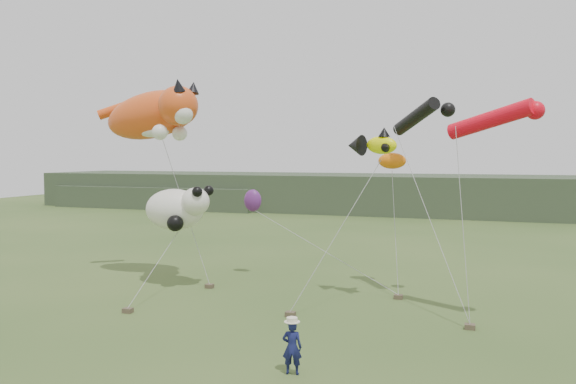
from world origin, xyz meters
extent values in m
plane|color=#385123|center=(0.00, 0.00, 0.00)|extent=(120.00, 120.00, 0.00)
cube|color=#2D3D28|center=(0.00, 45.00, 2.00)|extent=(90.00, 12.00, 4.00)
cube|color=#2D3D28|center=(-30.00, 42.00, 1.25)|extent=(25.00, 8.00, 2.50)
imported|color=#13184A|center=(0.67, -1.78, 0.76)|extent=(0.61, 0.46, 1.51)
cube|color=brown|center=(-6.14, 6.65, 0.09)|extent=(0.36, 0.29, 0.19)
cube|color=brown|center=(-1.16, 3.51, 0.09)|extent=(0.36, 0.29, 0.19)
cube|color=brown|center=(5.30, 4.07, 0.09)|extent=(0.36, 0.29, 0.19)
cube|color=brown|center=(-7.28, 1.95, 0.09)|extent=(0.36, 0.29, 0.19)
cube|color=brown|center=(2.35, 7.46, 0.09)|extent=(0.36, 0.29, 0.19)
ellipsoid|color=#E64F19|center=(-9.69, 7.67, 8.06)|extent=(5.27, 2.36, 3.10)
sphere|color=#E64F19|center=(-7.65, 6.65, 8.36)|extent=(1.83, 1.83, 1.83)
cone|color=black|center=(-7.34, 6.14, 9.23)|extent=(0.57, 0.70, 0.69)
cone|color=black|center=(-7.14, 7.16, 9.23)|extent=(0.57, 0.66, 0.65)
sphere|color=white|center=(-7.24, 6.34, 7.95)|extent=(0.92, 0.92, 0.92)
ellipsoid|color=white|center=(-9.48, 7.36, 7.24)|extent=(1.79, 0.90, 0.56)
sphere|color=white|center=(-8.26, 6.04, 7.14)|extent=(0.71, 0.71, 0.71)
sphere|color=white|center=(-8.06, 7.46, 7.14)|extent=(0.71, 0.71, 0.71)
cylinder|color=#E64F19|center=(-12.33, 8.48, 8.46)|extent=(1.90, 1.39, 1.11)
ellipsoid|color=#F4FC03|center=(1.70, 6.68, 6.50)|extent=(1.51, 1.03, 0.79)
cone|color=black|center=(0.53, 6.97, 6.50)|extent=(0.94, 1.06, 0.88)
cone|color=black|center=(1.80, 6.68, 7.04)|extent=(0.49, 0.49, 0.39)
cone|color=black|center=(1.99, 6.19, 6.40)|extent=(0.52, 0.54, 0.39)
cone|color=black|center=(1.99, 7.17, 6.40)|extent=(0.52, 0.54, 0.39)
cylinder|color=black|center=(2.87, 8.27, 7.72)|extent=(2.27, 2.74, 1.46)
sphere|color=black|center=(4.22, 7.79, 7.96)|extent=(0.60, 0.60, 0.60)
cylinder|color=red|center=(5.82, 5.38, 7.37)|extent=(3.14, 2.13, 1.36)
sphere|color=red|center=(7.27, 4.86, 7.63)|extent=(0.64, 0.64, 0.64)
ellipsoid|color=white|center=(-7.93, 6.66, 3.58)|extent=(2.87, 1.91, 1.91)
sphere|color=white|center=(-6.65, 6.34, 4.00)|extent=(1.28, 1.28, 1.28)
sphere|color=black|center=(-6.33, 5.92, 4.48)|extent=(0.47, 0.47, 0.47)
sphere|color=black|center=(-6.23, 6.82, 4.48)|extent=(0.47, 0.47, 0.47)
sphere|color=black|center=(-7.39, 5.81, 3.04)|extent=(0.74, 0.74, 0.74)
sphere|color=black|center=(-8.78, 6.98, 3.15)|extent=(0.74, 0.74, 0.74)
ellipsoid|color=orange|center=(1.71, 9.56, 5.84)|extent=(1.27, 0.74, 0.74)
ellipsoid|color=#5F2372|center=(-5.31, 9.89, 3.82)|extent=(0.92, 0.61, 1.12)
camera|label=1|loc=(5.49, -16.25, 6.06)|focal=35.00mm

